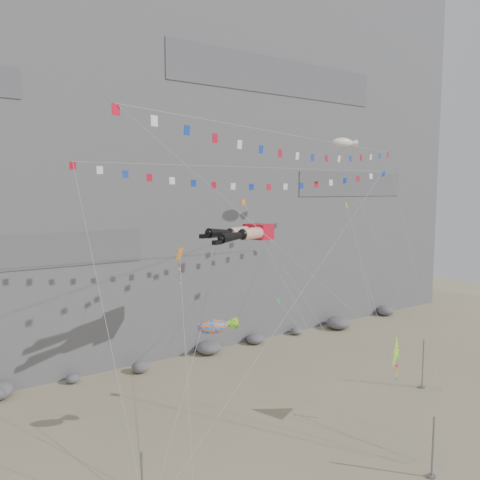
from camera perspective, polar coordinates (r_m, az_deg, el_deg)
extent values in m
plane|color=gray|center=(38.43, 9.51, -20.70)|extent=(120.00, 120.00, 0.00)
cube|color=slate|center=(62.20, -10.94, 13.13)|extent=(80.00, 28.00, 50.00)
cylinder|color=slate|center=(32.78, 22.45, -22.31)|extent=(0.12, 0.12, 3.85)
cylinder|color=slate|center=(45.11, 21.40, -13.87)|extent=(0.12, 0.12, 4.37)
cube|color=red|center=(39.69, 2.25, 1.05)|extent=(2.18, 2.56, 1.28)
cylinder|color=#D99D87|center=(37.81, 1.34, 0.80)|extent=(2.36, 1.58, 0.95)
sphere|color=black|center=(36.95, 0.32, 0.68)|extent=(0.87, 0.87, 0.87)
cone|color=black|center=(35.97, -0.95, 0.41)|extent=(2.71, 1.56, 0.89)
cube|color=black|center=(34.69, -2.78, -0.29)|extent=(0.92, 0.62, 0.32)
cylinder|color=#D99D87|center=(38.60, -0.17, 0.91)|extent=(2.36, 1.58, 0.95)
sphere|color=black|center=(37.76, -1.21, 0.79)|extent=(0.87, 0.87, 0.87)
cone|color=black|center=(36.78, -2.50, 0.84)|extent=(2.73, 1.57, 0.95)
cube|color=black|center=(35.51, -4.33, 0.49)|extent=(0.92, 0.62, 0.32)
cylinder|color=gray|center=(35.79, 10.10, -10.82)|extent=(0.03, 0.03, 20.21)
cube|color=slate|center=(34.51, 20.02, -24.23)|extent=(0.16, 0.16, 0.10)
cylinder|color=gray|center=(32.58, -2.76, -7.48)|extent=(0.03, 0.03, 27.01)
cylinder|color=gray|center=(39.94, 16.47, -3.65)|extent=(0.03, 0.03, 24.78)
cube|color=slate|center=(45.99, 23.45, -16.42)|extent=(0.16, 0.16, 0.10)
cylinder|color=gray|center=(29.81, -6.57, -15.24)|extent=(0.03, 0.03, 16.18)
cylinder|color=gray|center=(29.68, -6.81, -20.04)|extent=(0.03, 0.03, 11.06)
cylinder|color=gray|center=(35.41, 21.06, -18.38)|extent=(0.03, 0.03, 7.66)
cube|color=slate|center=(34.89, 23.73, -24.04)|extent=(0.16, 0.16, 0.10)
cylinder|color=gray|center=(45.87, 17.60, -1.99)|extent=(0.03, 0.03, 24.76)
cube|color=slate|center=(45.94, 23.30, -16.44)|extent=(0.16, 0.16, 0.10)
cylinder|color=gray|center=(35.03, 7.40, -9.03)|extent=(0.03, 0.03, 20.65)
cube|color=slate|center=(34.55, 15.84, -24.06)|extent=(0.16, 0.16, 0.10)
cylinder|color=gray|center=(40.54, 16.30, -10.81)|extent=(0.03, 0.03, 15.90)
cube|color=slate|center=(37.75, 19.05, -21.40)|extent=(0.16, 0.16, 0.10)
cylinder|color=gray|center=(34.43, 11.39, -15.80)|extent=(0.03, 0.03, 13.05)
cube|color=slate|center=(34.62, 18.83, -24.09)|extent=(0.16, 0.16, 0.10)
cylinder|color=gray|center=(39.02, 16.14, -8.00)|extent=(0.03, 0.03, 22.76)
cube|color=slate|center=(34.90, 20.84, -23.90)|extent=(0.16, 0.16, 0.10)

